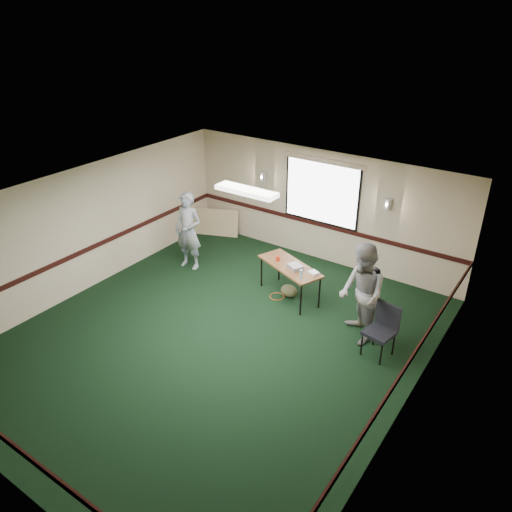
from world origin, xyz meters
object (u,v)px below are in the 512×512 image
Objects in this scene: folding_table at (290,268)px; conference_chair at (383,326)px; projector at (295,267)px; person_right at (362,294)px; person_left at (188,231)px.

conference_chair is at bearing 5.02° from folding_table.
person_right is at bearing 12.17° from projector.
conference_chair reaches higher than folding_table.
person_left is at bearing -154.70° from folding_table.
person_right is (4.45, -0.36, 0.04)m from person_left.
projector is 2.81m from person_left.
conference_chair is at bearing -12.31° from person_left.
folding_table is 0.84× the size of person_right.
conference_chair is 0.53× the size of person_left.
person_left is (-4.97, 0.52, 0.36)m from conference_chair.
person_left is 0.96× the size of person_right.
folding_table is 2.65m from person_left.
person_right is at bearing 5.42° from folding_table.
projector is at bearing -4.25° from person_left.
folding_table is 0.21m from projector.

